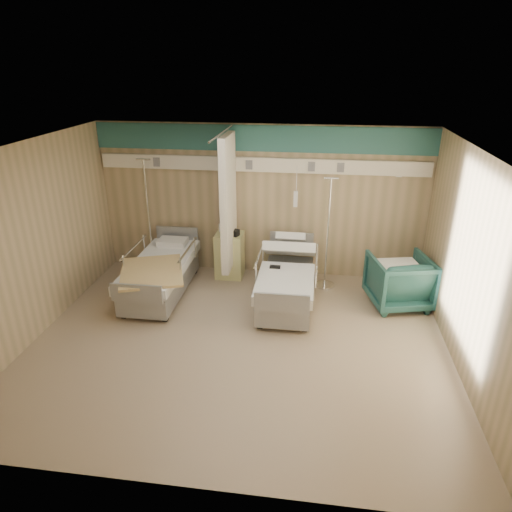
# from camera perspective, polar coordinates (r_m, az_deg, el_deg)

# --- Properties ---
(ground) EXTENTS (6.00, 5.00, 0.00)m
(ground) POSITION_cam_1_polar(r_m,az_deg,el_deg) (6.81, -2.17, -10.72)
(ground) COLOR gray
(ground) RESTS_ON ground
(room_walls) EXTENTS (6.04, 5.04, 2.82)m
(room_walls) POSITION_cam_1_polar(r_m,az_deg,el_deg) (6.21, -2.31, 5.02)
(room_walls) COLOR tan
(room_walls) RESTS_ON ground
(bed_right) EXTENTS (1.00, 2.16, 0.63)m
(bed_right) POSITION_cam_1_polar(r_m,az_deg,el_deg) (7.70, 3.87, -3.72)
(bed_right) COLOR silver
(bed_right) RESTS_ON ground
(bed_left) EXTENTS (1.00, 2.16, 0.63)m
(bed_left) POSITION_cam_1_polar(r_m,az_deg,el_deg) (8.12, -11.81, -2.68)
(bed_left) COLOR silver
(bed_left) RESTS_ON ground
(bedside_cabinet) EXTENTS (0.50, 0.48, 0.85)m
(bedside_cabinet) POSITION_cam_1_polar(r_m,az_deg,el_deg) (8.60, -3.31, 0.12)
(bedside_cabinet) COLOR #D3D184
(bedside_cabinet) RESTS_ON ground
(visitor_armchair) EXTENTS (1.13, 1.15, 0.87)m
(visitor_armchair) POSITION_cam_1_polar(r_m,az_deg,el_deg) (7.94, 17.45, -2.99)
(visitor_armchair) COLOR #1F4E4B
(visitor_armchair) RESTS_ON ground
(waffle_blanket) EXTENTS (0.72, 0.67, 0.07)m
(waffle_blanket) POSITION_cam_1_polar(r_m,az_deg,el_deg) (7.70, 17.72, -0.01)
(waffle_blanket) COLOR silver
(waffle_blanket) RESTS_ON visitor_armchair
(iv_stand_right) EXTENTS (0.36, 0.36, 2.01)m
(iv_stand_right) POSITION_cam_1_polar(r_m,az_deg,el_deg) (8.29, 8.69, -1.15)
(iv_stand_right) COLOR silver
(iv_stand_right) RESTS_ON ground
(iv_stand_left) EXTENTS (0.39, 0.39, 2.20)m
(iv_stand_left) POSITION_cam_1_polar(r_m,az_deg,el_deg) (9.01, -12.89, 0.84)
(iv_stand_left) COLOR silver
(iv_stand_left) RESTS_ON ground
(call_remote) EXTENTS (0.18, 0.08, 0.04)m
(call_remote) POSITION_cam_1_polar(r_m,az_deg,el_deg) (7.57, 2.39, -1.37)
(call_remote) COLOR black
(call_remote) RESTS_ON bed_right
(tan_blanket) EXTENTS (1.31, 1.46, 0.04)m
(tan_blanket) POSITION_cam_1_polar(r_m,az_deg,el_deg) (7.58, -12.90, -1.93)
(tan_blanket) COLOR tan
(tan_blanket) RESTS_ON bed_left
(toiletry_bag) EXTENTS (0.25, 0.21, 0.12)m
(toiletry_bag) POSITION_cam_1_polar(r_m,az_deg,el_deg) (8.35, -2.89, 2.96)
(toiletry_bag) COLOR black
(toiletry_bag) RESTS_ON bedside_cabinet
(white_cup) EXTENTS (0.10, 0.10, 0.14)m
(white_cup) POSITION_cam_1_polar(r_m,az_deg,el_deg) (8.57, -4.35, 3.57)
(white_cup) COLOR white
(white_cup) RESTS_ON bedside_cabinet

